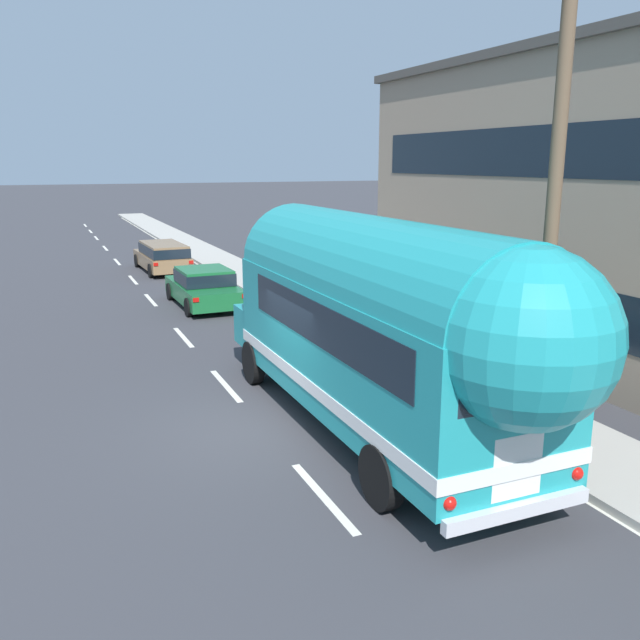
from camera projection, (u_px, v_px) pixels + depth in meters
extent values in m
plane|color=#38383D|center=(262.00, 427.00, 12.97)|extent=(300.00, 300.00, 0.00)
cube|color=silver|center=(323.00, 496.00, 10.28)|extent=(0.14, 2.40, 0.01)
cube|color=silver|center=(226.00, 385.00, 15.37)|extent=(0.14, 2.40, 0.01)
cube|color=silver|center=(183.00, 337.00, 19.59)|extent=(0.14, 2.40, 0.01)
cube|color=silver|center=(151.00, 300.00, 24.85)|extent=(0.14, 2.40, 0.01)
cube|color=silver|center=(133.00, 280.00, 29.06)|extent=(0.14, 2.40, 0.01)
cube|color=silver|center=(117.00, 262.00, 34.28)|extent=(0.14, 2.40, 0.01)
cube|color=silver|center=(105.00, 248.00, 39.64)|extent=(0.14, 2.40, 0.01)
cube|color=silver|center=(96.00, 238.00, 44.91)|extent=(0.14, 2.40, 0.01)
cube|color=silver|center=(90.00, 231.00, 49.16)|extent=(0.14, 2.40, 0.01)
cube|color=silver|center=(85.00, 225.00, 53.76)|extent=(0.14, 2.40, 0.01)
cube|color=silver|center=(254.00, 299.00, 25.10)|extent=(0.12, 80.00, 0.01)
cube|color=#ADA89E|center=(302.00, 304.00, 23.73)|extent=(2.30, 90.00, 0.15)
cube|color=black|center=(578.00, 311.00, 14.90)|extent=(0.08, 17.18, 1.20)
cube|color=black|center=(592.00, 150.00, 14.08)|extent=(0.08, 17.18, 1.20)
cylinder|color=brown|center=(553.00, 212.00, 10.98)|extent=(0.24, 0.24, 8.50)
cube|color=teal|center=(373.00, 345.00, 12.28)|extent=(2.50, 8.28, 2.30)
cylinder|color=teal|center=(374.00, 284.00, 12.01)|extent=(2.45, 8.18, 2.45)
sphere|color=teal|center=(525.00, 338.00, 8.36)|extent=(2.40, 2.40, 2.40)
cube|color=teal|center=(284.00, 324.00, 16.71)|extent=(2.26, 1.30, 0.95)
cube|color=white|center=(372.00, 379.00, 12.43)|extent=(2.54, 8.32, 0.24)
cube|color=black|center=(381.00, 317.00, 11.87)|extent=(2.53, 6.48, 0.76)
cube|color=black|center=(523.00, 376.00, 8.46)|extent=(2.00, 0.08, 0.84)
cube|color=white|center=(516.00, 466.00, 8.75)|extent=(0.80, 0.06, 0.90)
cube|color=silver|center=(518.00, 510.00, 8.81)|extent=(2.34, 0.14, 0.20)
sphere|color=red|center=(449.00, 503.00, 8.41)|extent=(0.20, 0.20, 0.20)
sphere|color=red|center=(576.00, 473.00, 9.21)|extent=(0.20, 0.20, 0.20)
cube|color=black|center=(292.00, 276.00, 15.87)|extent=(2.14, 0.10, 0.96)
cube|color=silver|center=(275.00, 323.00, 17.36)|extent=(0.90, 0.10, 0.56)
cylinder|color=black|center=(253.00, 362.00, 15.46)|extent=(0.26, 1.00, 1.00)
cylinder|color=black|center=(344.00, 351.00, 16.36)|extent=(0.26, 1.00, 1.00)
cylinder|color=black|center=(381.00, 477.00, 9.85)|extent=(0.26, 1.00, 1.00)
cylinder|color=black|center=(508.00, 450.00, 10.75)|extent=(0.26, 1.00, 1.00)
cube|color=#196633|center=(204.00, 291.00, 23.77)|extent=(1.96, 4.44, 0.60)
cube|color=#196633|center=(204.00, 276.00, 23.53)|extent=(1.73, 2.09, 0.55)
cube|color=black|center=(204.00, 277.00, 23.53)|extent=(1.79, 2.13, 0.43)
cube|color=red|center=(196.00, 300.00, 21.43)|extent=(0.20, 0.04, 0.14)
cube|color=red|center=(245.00, 296.00, 22.09)|extent=(0.20, 0.04, 0.14)
cylinder|color=black|center=(170.00, 292.00, 24.80)|extent=(0.21, 0.64, 0.64)
cylinder|color=black|center=(218.00, 288.00, 25.52)|extent=(0.21, 0.64, 0.64)
cylinder|color=black|center=(189.00, 307.00, 22.12)|extent=(0.21, 0.64, 0.64)
cylinder|color=black|center=(241.00, 303.00, 22.84)|extent=(0.21, 0.64, 0.64)
cube|color=olive|center=(162.00, 260.00, 31.29)|extent=(1.98, 4.84, 0.60)
cube|color=olive|center=(164.00, 249.00, 30.74)|extent=(1.74, 3.58, 0.55)
cube|color=black|center=(164.00, 250.00, 30.75)|extent=(1.80, 3.63, 0.43)
cube|color=red|center=(156.00, 264.00, 28.82)|extent=(0.20, 0.05, 0.14)
cube|color=red|center=(191.00, 262.00, 29.47)|extent=(0.20, 0.05, 0.14)
cylinder|color=black|center=(137.00, 261.00, 32.47)|extent=(0.22, 0.65, 0.64)
cylinder|color=black|center=(172.00, 259.00, 33.18)|extent=(0.22, 0.65, 0.64)
cylinder|color=black|center=(151.00, 271.00, 29.50)|extent=(0.22, 0.65, 0.64)
cylinder|color=black|center=(189.00, 268.00, 30.21)|extent=(0.22, 0.65, 0.64)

